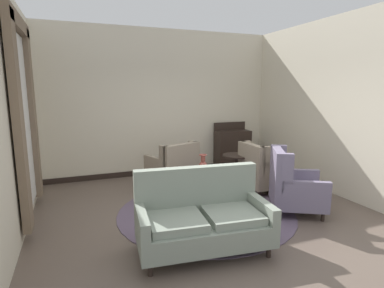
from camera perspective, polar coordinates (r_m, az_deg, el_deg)
name	(u,v)px	position (r m, az deg, el deg)	size (l,w,h in m)	color
ground	(214,219)	(5.00, 4.00, -13.69)	(8.22, 8.22, 0.00)	brown
wall_back	(162,103)	(7.34, -5.64, 7.50)	(5.61, 0.08, 3.36)	beige
wall_left	(15,113)	(5.08, -29.86, 4.99)	(0.08, 4.11, 3.36)	beige
wall_right	(317,105)	(6.87, 22.11, 6.61)	(0.08, 4.11, 3.36)	beige
baseboard_back	(163,171)	(7.54, -5.31, -4.91)	(5.45, 0.03, 0.12)	black
area_rug	(206,212)	(5.25, 2.58, -12.40)	(2.90, 2.90, 0.01)	#5B4C60
window_with_curtains	(24,113)	(5.21, -28.57, 5.12)	(0.12, 1.81, 2.87)	silver
coffee_table	(203,184)	(5.35, 2.11, -7.31)	(0.83, 0.83, 0.51)	black
porcelain_vase	(203,167)	(5.32, 2.03, -4.34)	(0.17, 0.17, 0.40)	brown
settee	(203,219)	(4.00, 1.95, -13.61)	(1.71, 0.98, 1.02)	gray
armchair_near_sideboard	(174,169)	(6.26, -3.36, -4.56)	(1.05, 1.03, 0.97)	gray
armchair_beside_settee	(262,170)	(6.27, 12.78, -4.76)	(0.83, 0.78, 0.98)	gray
armchair_back_corner	(292,186)	(5.38, 18.05, -7.38)	(1.11, 1.11, 1.06)	slate
side_table	(236,168)	(6.41, 8.16, -4.36)	(0.57, 0.57, 0.70)	black
sideboard	(232,148)	(7.86, 7.47, -0.67)	(0.87, 0.39, 1.18)	black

